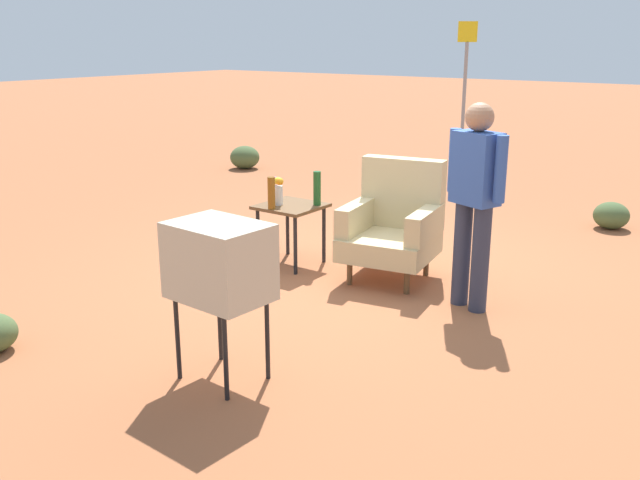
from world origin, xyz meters
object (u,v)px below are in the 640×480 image
at_px(bottle_tall_amber, 271,193).
at_px(bottle_wine_green, 317,188).
at_px(road_sign, 466,71).
at_px(person_standing, 475,194).
at_px(side_table, 291,213).
at_px(armchair, 394,224).
at_px(flower_vase, 278,189).
at_px(tv_on_stand, 220,262).

bearing_deg(bottle_tall_amber, bottle_wine_green, 57.39).
bearing_deg(bottle_wine_green, road_sign, 107.12).
xyz_separation_m(person_standing, road_sign, (-4.63, 9.86, 0.44)).
distance_m(side_table, bottle_tall_amber, 0.34).
xyz_separation_m(armchair, bottle_wine_green, (-0.78, -0.10, 0.25)).
xyz_separation_m(bottle_tall_amber, bottle_wine_green, (0.24, 0.38, 0.01)).
bearing_deg(road_sign, side_table, -74.21).
bearing_deg(side_table, person_standing, -1.34).
distance_m(bottle_tall_amber, bottle_wine_green, 0.45).
bearing_deg(flower_vase, bottle_tall_amber, -69.92).
relative_size(bottle_tall_amber, bottle_wine_green, 0.94).
xyz_separation_m(side_table, bottle_wine_green, (0.21, 0.14, 0.24)).
height_order(bottle_tall_amber, flower_vase, bottle_tall_amber).
bearing_deg(armchair, road_sign, 111.43).
relative_size(armchair, road_sign, 0.43).
xyz_separation_m(armchair, tv_on_stand, (0.13, -2.36, 0.28)).
distance_m(armchair, road_sign, 10.32).
distance_m(road_sign, bottle_wine_green, 10.15).
distance_m(person_standing, flower_vase, 1.97).
bearing_deg(person_standing, bottle_wine_green, 173.68).
bearing_deg(bottle_wine_green, tv_on_stand, -68.04).
bearing_deg(bottle_tall_amber, armchair, 25.30).
height_order(side_table, tv_on_stand, tv_on_stand).
bearing_deg(flower_vase, side_table, 34.90).
bearing_deg(tv_on_stand, flower_vase, 120.66).
bearing_deg(person_standing, tv_on_stand, -109.76).
xyz_separation_m(person_standing, flower_vase, (-1.96, -0.03, -0.20)).
height_order(person_standing, flower_vase, person_standing).
bearing_deg(bottle_tall_amber, tv_on_stand, -58.48).
xyz_separation_m(armchair, bottle_tall_amber, (-1.02, -0.48, 0.24)).
distance_m(armchair, bottle_wine_green, 0.82).
bearing_deg(person_standing, road_sign, 115.17).
xyz_separation_m(side_table, bottle_tall_amber, (-0.04, -0.24, 0.23)).
bearing_deg(bottle_tall_amber, flower_vase, 110.08).
relative_size(side_table, person_standing, 0.36).
bearing_deg(road_sign, armchair, -68.57).
relative_size(armchair, side_table, 1.81).
height_order(armchair, flower_vase, armchair).
bearing_deg(road_sign, bottle_wine_green, -72.88).
bearing_deg(armchair, bottle_tall_amber, -154.70).
height_order(bottle_wine_green, flower_vase, bottle_wine_green).
bearing_deg(bottle_wine_green, person_standing, -6.32).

